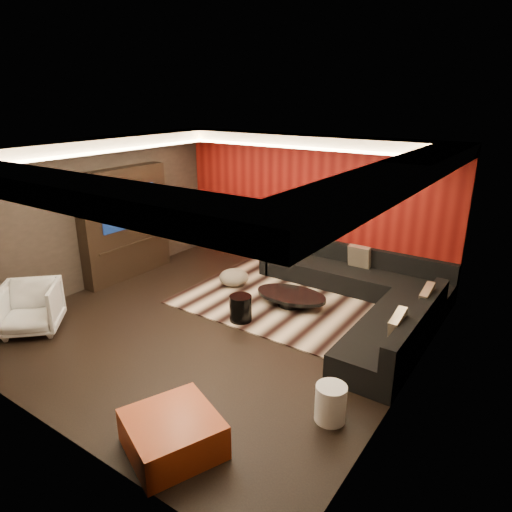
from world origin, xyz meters
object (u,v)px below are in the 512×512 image
Objects in this scene: orange_ottoman at (173,434)px; armchair at (30,308)px; drum_stool at (241,308)px; coffee_table at (291,299)px; sectional_sofa at (366,294)px; white_side_table at (331,403)px.

orange_ottoman is 1.05× the size of armchair.
orange_ottoman is at bearing -67.68° from drum_stool.
coffee_table is 1.29m from sectional_sofa.
coffee_table is at bearing 101.19° from orange_ottoman.
armchair reaches higher than coffee_table.
armchair is at bearing -171.33° from white_side_table.
white_side_table is at bearing -31.02° from drum_stool.
white_side_table is at bearing 49.64° from orange_ottoman.
coffee_table is 3.00m from white_side_table.
sectional_sofa is (1.11, 0.64, 0.14)m from coffee_table.
armchair is at bearing -137.34° from sectional_sofa.
coffee_table is at bearing 68.36° from drum_stool.
coffee_table is 3.76m from orange_ottoman.
white_side_table is 1.78m from orange_ottoman.
drum_stool is 0.51× the size of armchair.
armchair reaches higher than sectional_sofa.
drum_stool is at bearing -111.64° from coffee_table.
white_side_table reaches higher than orange_ottoman.
sectional_sofa is at bearing 84.92° from orange_ottoman.
sectional_sofa is at bearing 47.09° from drum_stool.
coffee_table is 1.43× the size of orange_ottoman.
white_side_table is 0.50× the size of orange_ottoman.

